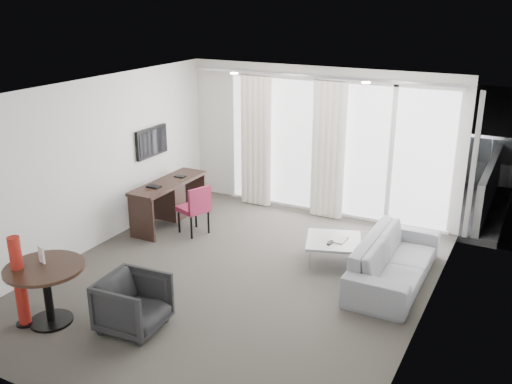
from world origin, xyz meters
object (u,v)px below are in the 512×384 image
at_px(desk_chair, 193,209).
at_px(coffee_table, 333,251).
at_px(red_lamp, 20,282).
at_px(round_table, 48,295).
at_px(rattan_chair_a, 374,171).
at_px(tub_armchair, 133,304).
at_px(rattan_chair_b, 447,177).
at_px(sofa, 394,260).
at_px(desk, 169,203).

xyz_separation_m(desk_chair, coffee_table, (2.42, 0.04, -0.24)).
distance_m(red_lamp, coffee_table, 4.28).
bearing_deg(round_table, rattan_chair_a, 72.42).
bearing_deg(desk_chair, red_lamp, -74.23).
xyz_separation_m(round_table, tub_armchair, (0.99, 0.35, -0.04)).
distance_m(red_lamp, rattan_chair_b, 8.03).
relative_size(desk_chair, sofa, 0.39).
bearing_deg(rattan_chair_a, coffee_table, -107.54).
distance_m(desk, sofa, 3.95).
relative_size(desk, desk_chair, 1.93).
bearing_deg(desk, red_lamp, -84.87).
height_order(sofa, rattan_chair_a, rattan_chair_a).
height_order(desk_chair, sofa, desk_chair).
height_order(coffee_table, rattan_chair_a, rattan_chair_a).
bearing_deg(sofa, tub_armchair, 137.11).
relative_size(desk_chair, round_table, 0.90).
xyz_separation_m(desk_chair, tub_armchair, (0.95, -2.72, -0.09)).
distance_m(round_table, coffee_table, 3.98).
bearing_deg(desk_chair, rattan_chair_a, 80.12).
bearing_deg(rattan_chair_b, desk, -123.36).
distance_m(tub_armchair, sofa, 3.54).
height_order(desk_chair, red_lamp, red_lamp).
height_order(round_table, red_lamp, red_lamp).
distance_m(tub_armchair, rattan_chair_b, 7.05).
bearing_deg(red_lamp, desk_chair, 85.13).
relative_size(coffee_table, rattan_chair_b, 1.07).
relative_size(desk_chair, red_lamp, 0.74).
relative_size(desk, coffee_table, 2.07).
height_order(desk_chair, rattan_chair_a, desk_chair).
relative_size(desk, round_table, 1.74).
distance_m(desk_chair, coffee_table, 2.43).
relative_size(desk_chair, rattan_chair_a, 1.02).
bearing_deg(rattan_chair_b, tub_armchair, -96.95).
bearing_deg(round_table, desk, 99.55).
relative_size(desk_chair, tub_armchair, 1.16).
height_order(desk, rattan_chair_b, desk).
bearing_deg(rattan_chair_b, red_lamp, -103.92).
bearing_deg(rattan_chair_a, sofa, -93.58).
height_order(desk, red_lamp, red_lamp).
bearing_deg(desk_chair, tub_armchair, -50.12).
height_order(red_lamp, tub_armchair, red_lamp).
relative_size(red_lamp, tub_armchair, 1.57).
distance_m(sofa, rattan_chair_a, 3.80).
bearing_deg(coffee_table, red_lamp, -129.27).
height_order(red_lamp, rattan_chair_a, red_lamp).
bearing_deg(rattan_chair_a, red_lamp, -133.22).
xyz_separation_m(red_lamp, rattan_chair_a, (2.30, 6.68, -0.16)).
bearing_deg(coffee_table, sofa, -10.35).
xyz_separation_m(round_table, sofa, (3.40, 2.95, -0.06)).
relative_size(sofa, rattan_chair_b, 2.92).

